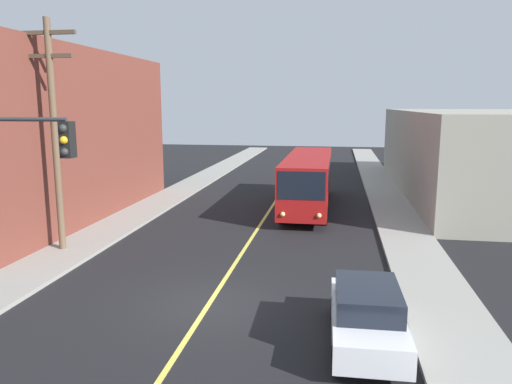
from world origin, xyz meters
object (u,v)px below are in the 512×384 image
(parked_car_white, at_px, (367,315))
(traffic_signal_left_corner, at_px, (6,174))
(city_bus, at_px, (308,178))
(utility_pole_near, at_px, (54,125))

(parked_car_white, xyz_separation_m, traffic_signal_left_corner, (-10.18, 0.13, 3.46))
(traffic_signal_left_corner, bearing_deg, parked_car_white, -0.74)
(city_bus, bearing_deg, traffic_signal_left_corner, -114.05)
(city_bus, xyz_separation_m, traffic_signal_left_corner, (-7.61, -17.05, 2.49))
(traffic_signal_left_corner, bearing_deg, utility_pole_near, 109.81)
(utility_pole_near, bearing_deg, parked_car_white, -27.04)
(city_bus, distance_m, traffic_signal_left_corner, 18.84)
(parked_car_white, xyz_separation_m, utility_pole_near, (-12.42, 6.34, 4.56))
(parked_car_white, relative_size, traffic_signal_left_corner, 0.74)
(city_bus, bearing_deg, utility_pole_near, -132.23)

